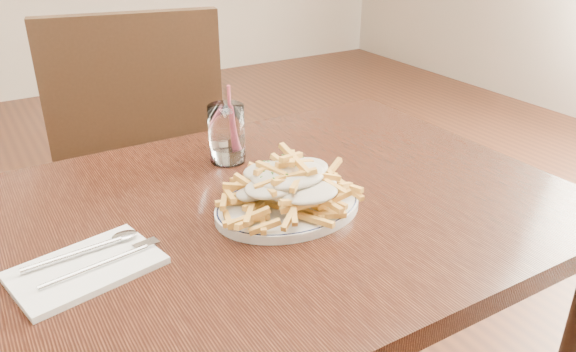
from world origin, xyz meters
TOP-DOWN VIEW (x-y plane):
  - table at (0.00, 0.00)m, footprint 1.20×0.80m
  - chair_far at (0.02, 0.76)m, footprint 0.55×0.55m
  - fries_plate at (0.06, -0.04)m, footprint 0.31×0.28m
  - loaded_fries at (0.06, -0.04)m, footprint 0.29×0.25m
  - napkin at (-0.30, -0.04)m, footprint 0.23×0.18m
  - cutlery at (-0.30, -0.04)m, footprint 0.21×0.10m
  - water_glass at (0.06, 0.21)m, footprint 0.08×0.08m

SIDE VIEW (x-z plane):
  - chair_far at x=0.02m, z-range 0.07..1.07m
  - table at x=0.00m, z-range 0.30..1.05m
  - napkin at x=-0.30m, z-range 0.75..0.76m
  - fries_plate at x=0.06m, z-range 0.75..0.77m
  - cutlery at x=-0.30m, z-range 0.76..0.77m
  - water_glass at x=0.06m, z-range 0.72..0.89m
  - loaded_fries at x=0.06m, z-range 0.77..0.85m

